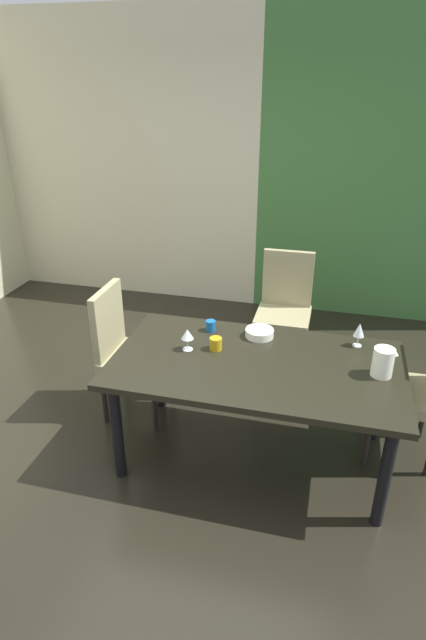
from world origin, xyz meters
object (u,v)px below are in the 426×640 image
object	(u,v)px
chair_head_far	(285,304)
pitcher_north	(383,362)
wine_glass_east	(359,330)
chair_right_far	(421,381)
serving_bowl_near_shelf	(259,333)
cup_west	(216,344)
chair_left_far	(126,347)
dining_table	(256,373)
cup_left	(211,326)
wine_glass_corner	(187,335)

from	to	relation	value
chair_head_far	pitcher_north	world-z (taller)	chair_head_far
wine_glass_east	pitcher_north	size ratio (longest dim) A/B	0.91
chair_right_far	serving_bowl_near_shelf	world-z (taller)	chair_right_far
cup_west	pitcher_north	world-z (taller)	pitcher_north
chair_left_far	dining_table	bearing A→B (deg)	74.37
serving_bowl_near_shelf	dining_table	bearing A→B (deg)	-83.16
dining_table	chair_left_far	distance (m)	1.03
chair_right_far	cup_left	bearing A→B (deg)	87.97
dining_table	cup_left	distance (m)	0.51
chair_left_far	serving_bowl_near_shelf	xyz separation A→B (m)	(0.94, 0.05, 0.21)
chair_head_far	pitcher_north	xyz separation A→B (m)	(0.69, -1.25, 0.27)
chair_head_far	dining_table	bearing A→B (deg)	88.90
serving_bowl_near_shelf	chair_right_far	bearing A→B (deg)	-2.57
chair_left_far	cup_west	bearing A→B (deg)	74.84
wine_glass_corner	pitcher_north	size ratio (longest dim) A/B	0.81
serving_bowl_near_shelf	pitcher_north	world-z (taller)	pitcher_north
dining_table	serving_bowl_near_shelf	size ratio (longest dim) A/B	9.37
cup_west	cup_left	bearing A→B (deg)	111.60
serving_bowl_near_shelf	pitcher_north	bearing A→B (deg)	-21.34
wine_glass_corner	chair_left_far	bearing A→B (deg)	156.20
dining_table	wine_glass_east	bearing A→B (deg)	30.92
wine_glass_east	pitcher_north	bearing A→B (deg)	-68.04
dining_table	chair_head_far	xyz separation A→B (m)	(0.02, 1.27, -0.10)
chair_head_far	cup_west	world-z (taller)	chair_head_far
chair_head_far	wine_glass_corner	size ratio (longest dim) A/B	6.84
chair_left_far	wine_glass_east	size ratio (longest dim) A/B	6.10
chair_right_far	cup_west	size ratio (longest dim) A/B	12.76
cup_west	serving_bowl_near_shelf	bearing A→B (deg)	45.08
dining_table	chair_right_far	world-z (taller)	chair_right_far
wine_glass_corner	pitcher_north	world-z (taller)	pitcher_north
pitcher_north	cup_left	bearing A→B (deg)	164.73
dining_table	cup_left	size ratio (longest dim) A/B	23.69
chair_left_far	wine_glass_corner	size ratio (longest dim) A/B	6.83
chair_head_far	wine_glass_corner	world-z (taller)	chair_head_far
cup_west	chair_head_far	bearing A→B (deg)	75.86
chair_left_far	pitcher_north	xyz separation A→B (m)	(1.70, -0.25, 0.27)
dining_table	chair_left_far	bearing A→B (deg)	164.37
chair_head_far	serving_bowl_near_shelf	bearing A→B (deg)	86.22
cup_west	pitcher_north	size ratio (longest dim) A/B	0.47
serving_bowl_near_shelf	cup_left	world-z (taller)	cup_left
wine_glass_corner	cup_left	bearing A→B (deg)	75.12
wine_glass_corner	cup_west	size ratio (longest dim) A/B	1.74
serving_bowl_near_shelf	pitcher_north	distance (m)	0.81
pitcher_north	cup_west	bearing A→B (deg)	176.70
wine_glass_corner	pitcher_north	bearing A→B (deg)	-0.60
dining_table	pitcher_north	world-z (taller)	pitcher_north
chair_left_far	chair_right_far	bearing A→B (deg)	90.00
wine_glass_corner	wine_glass_east	distance (m)	1.08
serving_bowl_near_shelf	chair_head_far	bearing A→B (deg)	86.22
chair_left_far	cup_left	xyz separation A→B (m)	(0.61, 0.05, 0.22)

